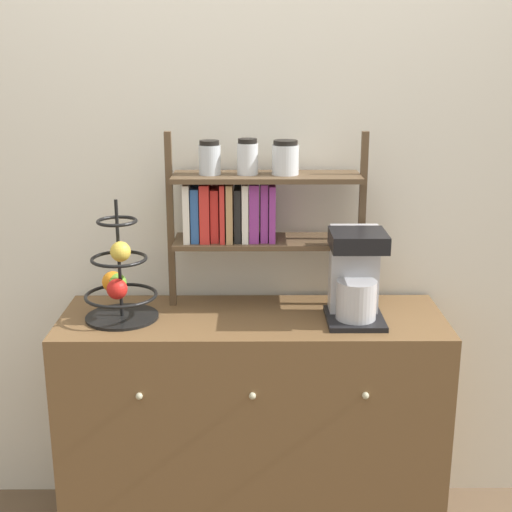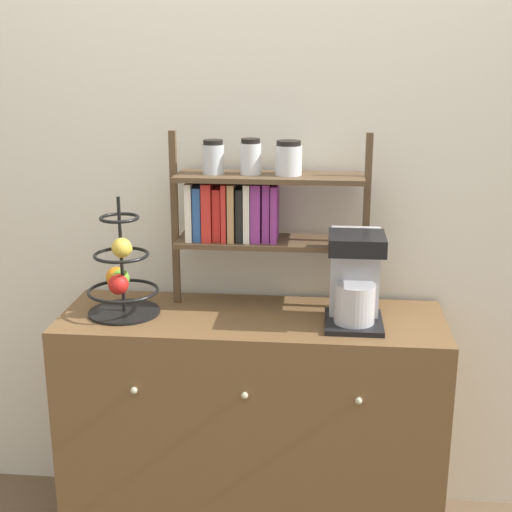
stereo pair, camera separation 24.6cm
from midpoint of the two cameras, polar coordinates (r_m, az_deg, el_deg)
wall_back at (r=2.68m, az=2.89°, el=5.76°), size 7.00×0.05×2.60m
sideboard at (r=2.72m, az=2.34°, el=-13.49°), size 1.37×0.47×0.87m
coffee_maker at (r=2.47m, az=10.77°, el=-1.82°), size 0.20×0.23×0.32m
fruit_stand at (r=2.54m, az=-8.02°, el=-1.65°), size 0.26×0.26×0.43m
shelf_hutch at (r=2.55m, az=2.15°, el=4.20°), size 0.71×0.20×0.64m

